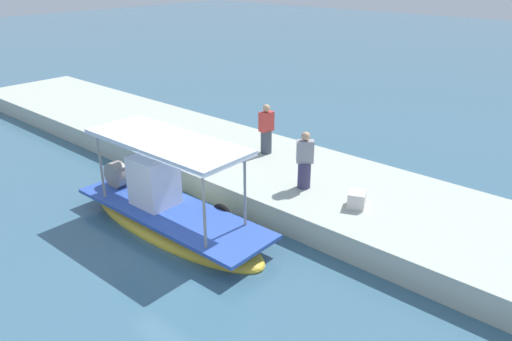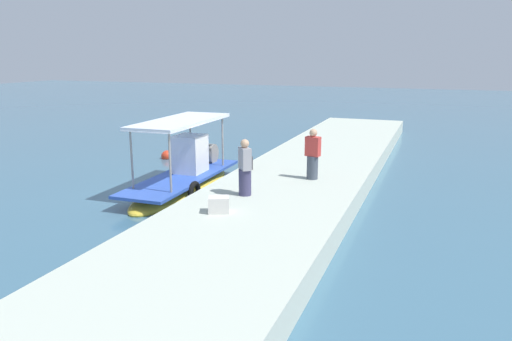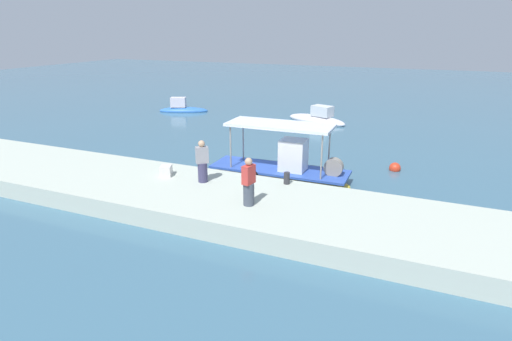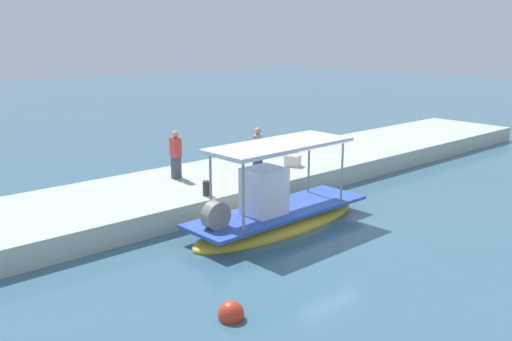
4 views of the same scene
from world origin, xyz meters
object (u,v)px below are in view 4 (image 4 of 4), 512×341
fisherman_near_bollard (176,157)px  mooring_bollard (207,188)px  fisherman_by_crate (258,153)px  marker_buoy (231,314)px  cargo_crate (293,161)px  main_fishing_boat (277,214)px

fisherman_near_bollard → mooring_bollard: (0.52, 2.47, -0.53)m
fisherman_by_crate → marker_buoy: fisherman_by_crate is taller
marker_buoy → cargo_crate: bearing=-141.9°
cargo_crate → marker_buoy: cargo_crate is taller
mooring_bollard → cargo_crate: bearing=-168.1°
main_fishing_boat → cargo_crate: size_ratio=11.80×
main_fishing_boat → fisherman_by_crate: 4.04m
mooring_bollard → fisherman_near_bollard: bearing=-101.9°
marker_buoy → fisherman_near_bollard: bearing=-117.0°
fisherman_by_crate → cargo_crate: bearing=178.7°
marker_buoy → main_fishing_boat: bearing=-143.1°
main_fishing_boat → cargo_crate: (-3.91, -3.21, 0.51)m
fisherman_by_crate → mooring_bollard: fisherman_by_crate is taller
main_fishing_boat → mooring_bollard: 2.45m
fisherman_by_crate → main_fishing_boat: bearing=56.6°
main_fishing_boat → marker_buoy: (4.58, 3.44, -0.32)m
fisherman_by_crate → cargo_crate: fisherman_by_crate is taller
fisherman_near_bollard → main_fishing_boat: bearing=95.8°
fisherman_near_bollard → cargo_crate: bearing=161.9°
mooring_bollard → cargo_crate: mooring_bollard is taller
main_fishing_boat → mooring_bollard: size_ratio=13.68×
cargo_crate → fisherman_by_crate: bearing=-1.3°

